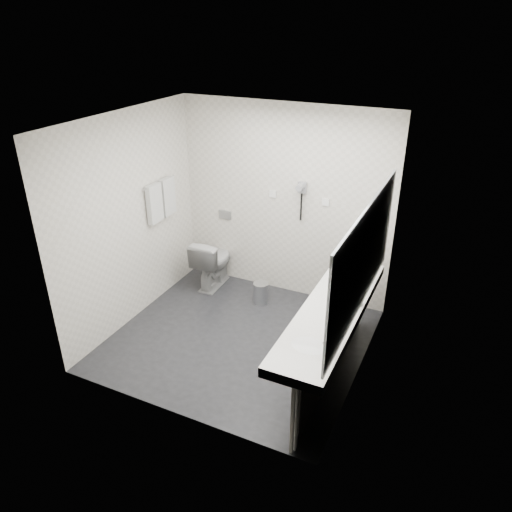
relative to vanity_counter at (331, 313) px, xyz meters
The scene contains 30 objects.
floor 1.39m from the vanity_counter, 169.92° to the left, with size 2.80×2.80×0.00m, color #222327.
ceiling 2.05m from the vanity_counter, 169.92° to the left, with size 2.80×2.80×0.00m, color white.
wall_back 1.93m from the vanity_counter, 126.87° to the left, with size 2.80×2.80×0.00m, color silver.
wall_front 1.64m from the vanity_counter, 135.64° to the right, with size 2.80×2.80×0.00m, color silver.
wall_left 2.57m from the vanity_counter, behind, with size 2.60×2.60×0.00m, color silver.
wall_right 0.56m from the vanity_counter, 36.03° to the left, with size 2.60×2.60×0.00m, color silver.
vanity_counter is the anchor object (origin of this frame).
vanity_panel 0.43m from the vanity_counter, ahead, with size 0.03×2.15×0.75m, color gray.
vanity_post_near 1.12m from the vanity_counter, 86.97° to the right, with size 0.06×0.06×0.75m, color silver.
vanity_post_far 1.12m from the vanity_counter, 86.97° to the left, with size 0.06×0.06×0.75m, color silver.
mirror 0.70m from the vanity_counter, ahead, with size 0.02×2.20×1.05m, color #B2BCC6.
basin_near 0.65m from the vanity_counter, 90.00° to the right, with size 0.40×0.31×0.05m, color white.
basin_far 0.65m from the vanity_counter, 90.00° to the left, with size 0.40×0.31×0.05m, color white.
faucet_near 0.69m from the vanity_counter, 73.30° to the right, with size 0.04×0.04×0.15m, color silver.
faucet_far 0.69m from the vanity_counter, 73.30° to the left, with size 0.04×0.04×0.15m, color silver.
soap_bottle_a 0.21m from the vanity_counter, 38.26° to the left, with size 0.05×0.05×0.11m, color beige.
soap_bottle_c 0.17m from the vanity_counter, 23.22° to the right, with size 0.04×0.04×0.11m, color beige.
glass_left 0.31m from the vanity_counter, 36.88° to the left, with size 0.06×0.06×0.11m, color silver.
toilet 2.39m from the vanity_counter, 149.52° to the left, with size 0.40×0.70×0.71m, color white.
flush_plate 2.48m from the vanity_counter, 143.06° to the left, with size 0.18×0.02×0.12m, color #B2B5BA.
pedal_bin 1.74m from the vanity_counter, 139.89° to the left, with size 0.20×0.20×0.27m, color #B2B5BA.
bin_lid 1.69m from the vanity_counter, 139.89° to the left, with size 0.20×0.20×0.01m, color #B2B5BA.
towel_rail 2.69m from the vanity_counter, 163.14° to the left, with size 0.02×0.02×0.62m, color silver.
towel_near 2.59m from the vanity_counter, 166.10° to the left, with size 0.07×0.24×0.48m, color silver.
towel_far 2.67m from the vanity_counter, 160.15° to the left, with size 0.07×0.24×0.48m, color silver.
dryer_cradle 1.85m from the vanity_counter, 120.76° to the left, with size 0.10×0.04×0.14m, color gray.
dryer_barrel 1.81m from the vanity_counter, 122.01° to the left, with size 0.08×0.08×0.14m, color gray.
dryer_cord 1.76m from the vanity_counter, 121.02° to the left, with size 0.02×0.02×0.35m, color black.
switch_plate_a 2.04m from the vanity_counter, 130.59° to the left, with size 0.09×0.02×0.09m, color white.
switch_plate_b 1.69m from the vanity_counter, 111.13° to the left, with size 0.09×0.02×0.09m, color white.
Camera 1 is at (2.15, -4.11, 3.42)m, focal length 34.13 mm.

